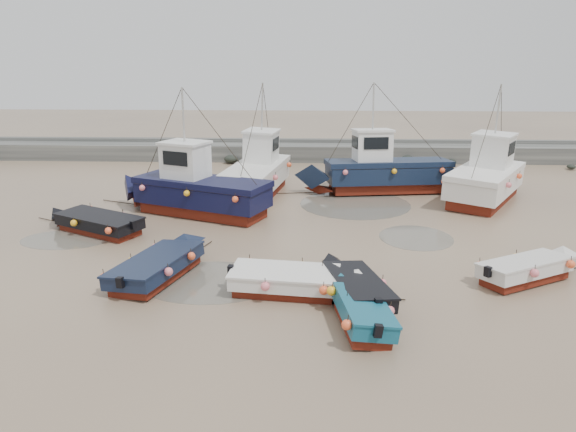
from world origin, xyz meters
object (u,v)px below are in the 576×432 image
(dinghy_4, at_px, (94,220))
(cabin_boat_0, at_px, (192,188))
(dinghy_1, at_px, (162,262))
(dinghy_5, at_px, (295,279))
(cabin_boat_3, at_px, (488,175))
(person, at_px, (157,209))
(dinghy_3, at_px, (533,266))
(dinghy_2, at_px, (358,306))
(dinghy_6, at_px, (353,282))
(cabin_boat_1, at_px, (259,171))
(cabin_boat_2, at_px, (377,170))

(dinghy_4, bearing_deg, cabin_boat_0, -22.70)
(dinghy_1, bearing_deg, dinghy_5, 0.62)
(cabin_boat_3, height_order, person, cabin_boat_3)
(dinghy_3, height_order, cabin_boat_0, cabin_boat_0)
(dinghy_2, bearing_deg, person, 118.52)
(dinghy_2, bearing_deg, dinghy_5, 124.38)
(dinghy_2, xyz_separation_m, cabin_boat_0, (-7.41, 11.69, 0.78))
(dinghy_3, bearing_deg, dinghy_5, -109.39)
(dinghy_6, bearing_deg, dinghy_4, 133.60)
(dinghy_1, bearing_deg, cabin_boat_1, 95.82)
(dinghy_3, height_order, cabin_boat_3, cabin_boat_3)
(dinghy_6, height_order, cabin_boat_2, cabin_boat_2)
(dinghy_4, height_order, dinghy_5, same)
(cabin_boat_0, bearing_deg, dinghy_5, -127.62)
(dinghy_4, distance_m, dinghy_6, 13.12)
(dinghy_4, height_order, cabin_boat_2, cabin_boat_2)
(dinghy_5, distance_m, cabin_boat_3, 16.66)
(dinghy_5, bearing_deg, cabin_boat_1, -162.82)
(cabin_boat_0, height_order, person, cabin_boat_0)
(dinghy_6, xyz_separation_m, cabin_boat_1, (-4.41, 14.11, 0.78))
(dinghy_6, distance_m, cabin_boat_2, 15.06)
(dinghy_1, distance_m, cabin_boat_0, 8.28)
(dinghy_1, bearing_deg, dinghy_6, 2.98)
(dinghy_4, relative_size, cabin_boat_2, 0.59)
(dinghy_6, bearing_deg, cabin_boat_1, 91.92)
(cabin_boat_1, bearing_deg, dinghy_1, -91.41)
(dinghy_3, distance_m, cabin_boat_3, 11.81)
(dinghy_2, height_order, cabin_boat_3, cabin_boat_3)
(person, bearing_deg, cabin_boat_3, -178.44)
(dinghy_1, distance_m, dinghy_6, 6.98)
(dinghy_2, relative_size, cabin_boat_2, 0.50)
(dinghy_6, xyz_separation_m, cabin_boat_3, (8.31, 13.38, 0.80))
(cabin_boat_0, distance_m, person, 2.55)
(dinghy_3, bearing_deg, dinghy_6, -104.49)
(dinghy_1, height_order, cabin_boat_0, cabin_boat_0)
(dinghy_6, relative_size, person, 2.96)
(dinghy_1, relative_size, cabin_boat_2, 0.62)
(dinghy_6, height_order, cabin_boat_3, cabin_boat_3)
(cabin_boat_2, bearing_deg, dinghy_3, -170.71)
(dinghy_1, distance_m, cabin_boat_1, 12.71)
(dinghy_6, bearing_deg, cabin_boat_2, 65.28)
(cabin_boat_0, distance_m, cabin_boat_2, 11.00)
(cabin_boat_1, xyz_separation_m, cabin_boat_3, (12.72, -0.72, 0.02))
(person, bearing_deg, dinghy_5, 118.60)
(cabin_boat_1, height_order, person, cabin_boat_1)
(cabin_boat_3, bearing_deg, dinghy_6, -91.24)
(dinghy_1, distance_m, dinghy_5, 5.08)
(dinghy_3, bearing_deg, dinghy_1, -119.08)
(dinghy_4, height_order, person, dinghy_4)
(dinghy_2, relative_size, dinghy_5, 0.86)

